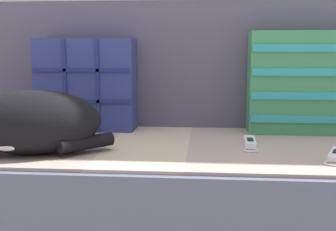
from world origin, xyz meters
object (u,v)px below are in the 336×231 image
object	(u,v)px
throw_pillow_quilted	(86,84)
game_remote_near	(250,142)
throw_pillow_striped	(306,83)
sleeping_cat	(27,125)
couch	(151,194)

from	to	relation	value
throw_pillow_quilted	game_remote_near	world-z (taller)	throw_pillow_quilted
throw_pillow_striped	game_remote_near	xyz separation A→B (m)	(-0.23, -0.24, -0.18)
throw_pillow_quilted	sleeping_cat	world-z (taller)	throw_pillow_quilted
throw_pillow_striped	game_remote_near	size ratio (longest dim) A/B	2.23
throw_pillow_striped	sleeping_cat	xyz separation A→B (m)	(-0.90, -0.43, -0.10)
throw_pillow_quilted	game_remote_near	size ratio (longest dim) A/B	2.00
couch	throw_pillow_quilted	world-z (taller)	throw_pillow_quilted
couch	throw_pillow_quilted	xyz separation A→B (m)	(-0.28, 0.19, 0.37)
throw_pillow_striped	throw_pillow_quilted	bearing A→B (deg)	179.97
couch	game_remote_near	xyz separation A→B (m)	(0.33, -0.04, 0.20)
throw_pillow_quilted	throw_pillow_striped	bearing A→B (deg)	-0.03
couch	sleeping_cat	size ratio (longest dim) A/B	4.45
throw_pillow_striped	couch	bearing A→B (deg)	-161.03
throw_pillow_quilted	throw_pillow_striped	world-z (taller)	throw_pillow_striped
couch	sleeping_cat	xyz separation A→B (m)	(-0.34, -0.23, 0.29)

